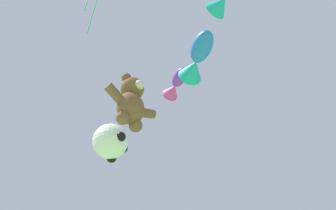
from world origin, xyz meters
name	(u,v)px	position (x,y,z in m)	size (l,w,h in m)	color
teddy_bear_kite	(131,102)	(-1.55, 4.00, 8.17)	(1.81, 0.80, 1.84)	brown
soccer_ball_kite	(111,142)	(-2.18, 3.86, 6.41)	(0.95, 0.94, 0.87)	white
fish_kite_violet	(176,84)	(1.61, 5.18, 11.87)	(1.24, 1.75, 0.66)	purple
fish_kite_cobalt	(197,58)	(0.93, 3.47, 11.55)	(1.89, 2.37, 0.92)	blue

